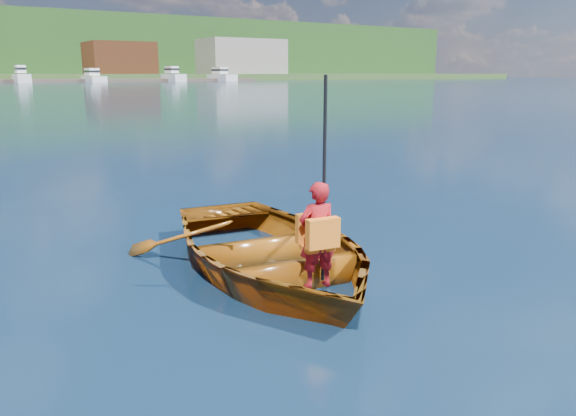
{
  "coord_description": "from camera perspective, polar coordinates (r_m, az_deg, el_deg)",
  "views": [
    {
      "loc": [
        -2.13,
        -5.17,
        2.22
      ],
      "look_at": [
        1.17,
        0.17,
        0.71
      ],
      "focal_mm": 35.0,
      "sensor_mm": 36.0,
      "label": 1
    }
  ],
  "objects": [
    {
      "name": "child_paddler",
      "position": [
        5.62,
        3.01,
        -2.65
      ],
      "size": [
        0.43,
        0.37,
        2.11
      ],
      "color": "#AA141D",
      "rests_on": "ground"
    },
    {
      "name": "ground",
      "position": [
        6.02,
        -8.75,
        -8.32
      ],
      "size": [
        600.0,
        600.0,
        0.0
      ],
      "color": "#0F2846",
      "rests_on": "ground"
    },
    {
      "name": "rowboat",
      "position": [
        6.45,
        -1.94,
        -4.2
      ],
      "size": [
        3.3,
        4.29,
        0.82
      ],
      "color": "#80370C",
      "rests_on": "ground"
    }
  ]
}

